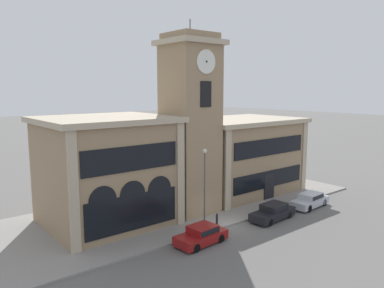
{
  "coord_description": "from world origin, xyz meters",
  "views": [
    {
      "loc": [
        -21.19,
        -21.33,
        11.44
      ],
      "look_at": [
        -1.49,
        2.91,
        6.84
      ],
      "focal_mm": 35.0,
      "sensor_mm": 36.0,
      "label": 1
    }
  ],
  "objects": [
    {
      "name": "street_lamp",
      "position": [
        -1.97,
        0.72,
        4.4
      ],
      "size": [
        0.36,
        0.36,
        6.6
      ],
      "color": "#4C4C51",
      "rests_on": "sidewalk_kerb"
    },
    {
      "name": "parked_car_far",
      "position": [
        10.06,
        -1.18,
        0.72
      ],
      "size": [
        4.69,
        2.05,
        1.36
      ],
      "rotation": [
        0.0,
        0.0,
        3.21
      ],
      "color": "#B2B7C1",
      "rests_on": "ground_plane"
    },
    {
      "name": "parked_car_near",
      "position": [
        -3.9,
        -1.18,
        0.72
      ],
      "size": [
        4.22,
        2.11,
        1.39
      ],
      "rotation": [
        0.0,
        0.0,
        3.21
      ],
      "color": "maroon",
      "rests_on": "ground_plane"
    },
    {
      "name": "bollard",
      "position": [
        -0.76,
        0.54,
        0.67
      ],
      "size": [
        0.18,
        0.18,
        1.06
      ],
      "color": "black",
      "rests_on": "sidewalk_kerb"
    },
    {
      "name": "clock_tower",
      "position": [
        0.0,
        5.01,
        8.19
      ],
      "size": [
        4.91,
        4.91,
        17.49
      ],
      "color": "#937A5B",
      "rests_on": "ground_plane"
    },
    {
      "name": "parked_car_mid",
      "position": [
        4.4,
        -1.18,
        0.74
      ],
      "size": [
        4.75,
        2.08,
        1.43
      ],
      "rotation": [
        0.0,
        0.0,
        3.21
      ],
      "color": "black",
      "rests_on": "ground_plane"
    },
    {
      "name": "ground_plane",
      "position": [
        0.0,
        0.0,
        0.0
      ],
      "size": [
        300.0,
        300.0,
        0.0
      ],
      "primitive_type": "plane",
      "color": "#605E5B"
    },
    {
      "name": "town_hall_left_wing",
      "position": [
        -7.33,
        7.2,
        4.62
      ],
      "size": [
        10.54,
        9.34,
        9.18
      ],
      "color": "#937A5B",
      "rests_on": "ground_plane"
    },
    {
      "name": "sidewalk_kerb",
      "position": [
        0.0,
        6.78,
        0.07
      ],
      "size": [
        38.24,
        13.55,
        0.15
      ],
      "color": "gray",
      "rests_on": "ground_plane"
    },
    {
      "name": "town_hall_right_wing",
      "position": [
        8.76,
        7.2,
        4.14
      ],
      "size": [
        13.41,
        9.34,
        8.22
      ],
      "color": "#937A5B",
      "rests_on": "ground_plane"
    }
  ]
}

